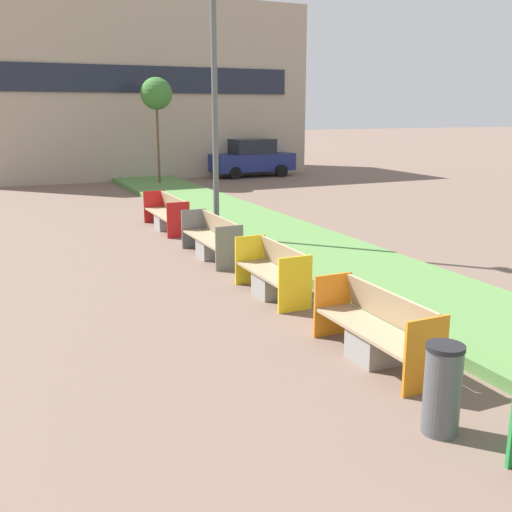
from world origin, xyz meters
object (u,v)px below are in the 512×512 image
(bench_yellow_frame, at_px, (273,277))
(parked_car_distant, at_px, (251,158))
(bench_red_frame, at_px, (167,216))
(litter_bin, at_px, (442,389))
(bench_grey_frame, at_px, (212,242))
(sapling_tree_far, at_px, (156,94))
(bench_orange_frame, at_px, (376,334))
(street_lamp_post, at_px, (214,68))

(bench_yellow_frame, distance_m, parked_car_distant, 19.95)
(bench_red_frame, height_order, parked_car_distant, parked_car_distant)
(bench_yellow_frame, xyz_separation_m, litter_bin, (-0.47, -4.96, 0.13))
(bench_grey_frame, distance_m, sapling_tree_far, 13.73)
(bench_orange_frame, bearing_deg, bench_red_frame, 89.98)
(bench_orange_frame, xyz_separation_m, litter_bin, (-0.48, -1.82, 0.12))
(bench_yellow_frame, xyz_separation_m, bench_red_frame, (0.01, 6.79, 0.02))
(bench_orange_frame, xyz_separation_m, sapling_tree_far, (2.39, 19.35, 3.54))
(bench_grey_frame, bearing_deg, parked_car_distant, 63.08)
(street_lamp_post, bearing_deg, litter_bin, -96.58)
(bench_yellow_frame, bearing_deg, bench_red_frame, 89.94)
(bench_red_frame, height_order, litter_bin, litter_bin)
(bench_grey_frame, relative_size, parked_car_distant, 0.54)
(bench_red_frame, bearing_deg, street_lamp_post, -75.37)
(bench_grey_frame, height_order, sapling_tree_far, sapling_tree_far)
(bench_grey_frame, height_order, street_lamp_post, street_lamp_post)
(bench_grey_frame, bearing_deg, litter_bin, -93.37)
(sapling_tree_far, bearing_deg, bench_grey_frame, -100.38)
(bench_grey_frame, relative_size, street_lamp_post, 0.30)
(street_lamp_post, distance_m, sapling_tree_far, 11.88)
(bench_orange_frame, height_order, bench_yellow_frame, same)
(parked_car_distant, bearing_deg, street_lamp_post, -120.95)
(street_lamp_post, height_order, sapling_tree_far, street_lamp_post)
(bench_grey_frame, bearing_deg, bench_yellow_frame, -90.10)
(street_lamp_post, bearing_deg, bench_yellow_frame, -97.84)
(sapling_tree_far, bearing_deg, litter_bin, -97.72)
(bench_orange_frame, xyz_separation_m, bench_grey_frame, (0.00, 6.29, 0.01))
(bench_red_frame, relative_size, sapling_tree_far, 0.54)
(bench_yellow_frame, distance_m, street_lamp_post, 5.94)
(bench_red_frame, distance_m, litter_bin, 11.76)
(bench_red_frame, relative_size, litter_bin, 2.54)
(street_lamp_post, bearing_deg, bench_grey_frame, -114.86)
(bench_orange_frame, distance_m, bench_red_frame, 9.93)
(bench_red_frame, bearing_deg, bench_orange_frame, -90.02)
(bench_orange_frame, height_order, parked_car_distant, parked_car_distant)
(sapling_tree_far, bearing_deg, bench_red_frame, -104.24)
(bench_red_frame, bearing_deg, litter_bin, -92.34)
(bench_yellow_frame, relative_size, parked_car_distant, 0.44)
(bench_grey_frame, distance_m, parked_car_distant, 17.09)
(bench_red_frame, bearing_deg, bench_yellow_frame, -90.06)
(bench_red_frame, xyz_separation_m, sapling_tree_far, (2.39, 9.41, 3.53))
(street_lamp_post, xyz_separation_m, parked_car_distant, (7.12, 13.91, -3.32))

